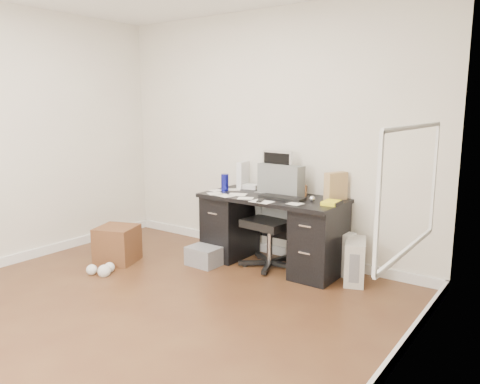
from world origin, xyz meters
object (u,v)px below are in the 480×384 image
object	(u,v)px
wicker_basket	(117,244)
pc_tower	(355,261)
lcd_monitor	(277,172)
keyboard	(282,198)
office_chair	(270,217)
desk	(272,229)

from	to	relation	value
wicker_basket	pc_tower	bearing A→B (deg)	22.24
lcd_monitor	keyboard	xyz separation A→B (m)	(0.21, -0.24, -0.22)
office_chair	wicker_basket	xyz separation A→B (m)	(-1.42, -0.85, -0.34)
lcd_monitor	office_chair	xyz separation A→B (m)	(0.05, -0.21, -0.45)
keyboard	wicker_basket	distance (m)	1.86
lcd_monitor	keyboard	bearing A→B (deg)	-45.00
lcd_monitor	pc_tower	bearing A→B (deg)	-1.82
pc_tower	wicker_basket	distance (m)	2.51
desk	lcd_monitor	size ratio (longest dim) A/B	3.22
keyboard	wicker_basket	size ratio (longest dim) A/B	1.19
lcd_monitor	office_chair	world-z (taller)	lcd_monitor
office_chair	pc_tower	distance (m)	0.96
lcd_monitor	pc_tower	size ratio (longest dim) A/B	1.13
desk	keyboard	distance (m)	0.40
keyboard	office_chair	distance (m)	0.28
keyboard	pc_tower	world-z (taller)	keyboard
lcd_monitor	keyboard	distance (m)	0.39
desk	wicker_basket	bearing A→B (deg)	-148.13
pc_tower	lcd_monitor	bearing A→B (deg)	153.40
wicker_basket	office_chair	bearing A→B (deg)	30.76
desk	keyboard	size ratio (longest dim) A/B	3.21
desk	wicker_basket	xyz separation A→B (m)	(-1.42, -0.88, -0.20)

